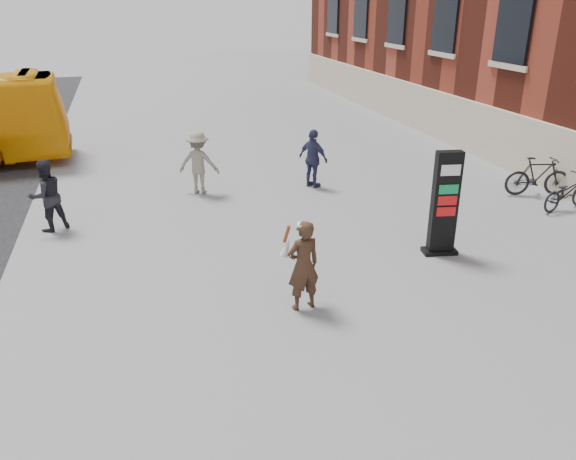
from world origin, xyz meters
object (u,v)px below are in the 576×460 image
object	(u,v)px
info_pylon	(445,204)
pedestrian_c	(313,159)
pedestrian_a	(47,196)
bike_7	(538,176)
bike_6	(567,192)
woman	(303,264)
pedestrian_b	(199,163)

from	to	relation	value
info_pylon	pedestrian_c	bearing A→B (deg)	113.21
info_pylon	pedestrian_a	world-z (taller)	info_pylon
bike_7	bike_6	bearing A→B (deg)	-166.13
info_pylon	bike_7	xyz separation A→B (m)	(4.59, 2.71, -0.59)
pedestrian_a	woman	bearing A→B (deg)	102.66
woman	pedestrian_a	xyz separation A→B (m)	(-4.71, 5.15, -0.00)
pedestrian_b	pedestrian_c	world-z (taller)	pedestrian_b
woman	bike_6	world-z (taller)	woman
info_pylon	bike_6	distance (m)	4.89
pedestrian_a	bike_6	bearing A→B (deg)	140.56
pedestrian_a	pedestrian_c	size ratio (longest dim) A/B	1.01
woman	pedestrian_a	bearing A→B (deg)	-57.85
pedestrian_a	bike_7	xyz separation A→B (m)	(12.87, -1.04, -0.31)
info_pylon	pedestrian_c	world-z (taller)	info_pylon
pedestrian_a	bike_6	size ratio (longest dim) A/B	0.99
woman	pedestrian_b	xyz separation A→B (m)	(-0.90, 6.93, 0.02)
pedestrian_c	bike_6	world-z (taller)	pedestrian_c
pedestrian_a	pedestrian_b	bearing A→B (deg)	175.34
pedestrian_b	bike_7	bearing A→B (deg)	-174.55
info_pylon	pedestrian_b	bearing A→B (deg)	138.88
info_pylon	pedestrian_b	size ratio (longest dim) A/B	1.29
pedestrian_a	pedestrian_b	size ratio (longest dim) A/B	0.98
bike_6	pedestrian_c	bearing A→B (deg)	43.75
pedestrian_b	pedestrian_c	size ratio (longest dim) A/B	1.04
pedestrian_b	bike_6	bearing A→B (deg)	179.09
woman	bike_6	bearing A→B (deg)	-170.34
pedestrian_a	pedestrian_b	xyz separation A→B (m)	(3.81, 1.79, 0.02)
bike_6	bike_7	bearing A→B (deg)	-14.58
pedestrian_a	pedestrian_c	world-z (taller)	pedestrian_a
pedestrian_c	bike_7	size ratio (longest dim) A/B	0.93
woman	bike_7	size ratio (longest dim) A/B	0.92
info_pylon	woman	size ratio (longest dim) A/B	1.35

